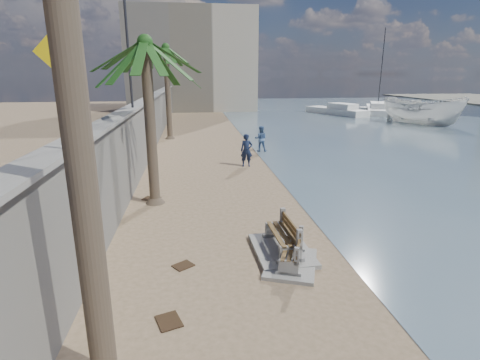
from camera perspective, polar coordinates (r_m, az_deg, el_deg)
ground_plane at (r=8.88m, az=9.54°, el=-19.98°), size 140.00×140.00×0.00m
seawall at (r=27.23m, az=-13.54°, el=8.21°), size 0.45×70.00×3.50m
wall_cap at (r=27.06m, az=-13.79°, el=11.99°), size 0.80×70.00×0.12m
end_building at (r=58.88m, az=-7.36°, el=17.51°), size 18.00×12.00×14.00m
bench_near at (r=11.34m, az=6.45°, el=-8.94°), size 1.69×2.41×0.99m
bench_far at (r=10.68m, az=7.84°, el=-11.06°), size 1.95×2.32×0.82m
palm_mid at (r=15.16m, az=-14.27°, el=19.39°), size 5.00×5.00×7.20m
palm_back at (r=31.34m, az=-11.27°, el=19.06°), size 5.00×5.00×8.08m
pedestrian_sign at (r=8.79m, az=-26.24°, el=14.22°), size 0.78×0.07×2.40m
streetlight at (r=19.12m, az=-16.77°, el=19.66°), size 0.28×0.28×5.12m
person_a at (r=21.53m, az=1.00°, el=4.90°), size 0.81×0.57×2.16m
person_b at (r=25.90m, az=3.19°, el=6.50°), size 1.06×0.89×1.94m
boat_cruiser at (r=44.68m, az=26.00°, el=9.66°), size 4.64×4.67×3.92m
yacht_near at (r=55.98m, az=20.49°, el=9.94°), size 7.77×12.03×1.50m
yacht_far at (r=52.05m, az=14.40°, el=10.05°), size 6.07×9.41×1.50m
sailboat_west at (r=59.19m, az=20.24°, el=10.26°), size 6.34×3.22×11.48m
debris_b at (r=8.78m, az=-10.78°, el=-20.38°), size 0.66×0.73×0.03m
debris_c at (r=16.52m, az=-13.34°, el=-2.76°), size 0.83×0.75×0.03m
debris_d at (r=10.82m, az=-8.65°, el=-12.76°), size 0.67×0.65×0.03m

